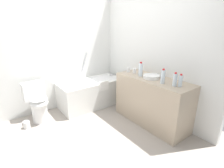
{
  "coord_description": "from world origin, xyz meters",
  "views": [
    {
      "loc": [
        -1.07,
        -2.19,
        1.72
      ],
      "look_at": [
        0.63,
        0.07,
        0.75
      ],
      "focal_mm": 26.89,
      "sensor_mm": 36.0,
      "label": 1
    }
  ],
  "objects_px": {
    "sink_faucet": "(157,75)",
    "water_bottle_1": "(140,69)",
    "toilet": "(38,103)",
    "toilet_paper_roll": "(27,125)",
    "drinking_glass_0": "(134,71)",
    "drinking_glass_1": "(129,70)",
    "water_bottle_0": "(180,81)",
    "water_bottle_2": "(141,70)",
    "sink_basin": "(151,77)",
    "water_bottle_3": "(175,80)",
    "water_bottle_4": "(163,77)",
    "bathtub": "(92,92)"
  },
  "relations": [
    {
      "from": "drinking_glass_1",
      "to": "water_bottle_0",
      "type": "bearing_deg",
      "value": -87.56
    },
    {
      "from": "drinking_glass_1",
      "to": "drinking_glass_0",
      "type": "bearing_deg",
      "value": -75.78
    },
    {
      "from": "drinking_glass_0",
      "to": "drinking_glass_1",
      "type": "xyz_separation_m",
      "value": [
        -0.03,
        0.13,
        -0.0
      ]
    },
    {
      "from": "drinking_glass_1",
      "to": "toilet_paper_roll",
      "type": "relative_size",
      "value": 0.66
    },
    {
      "from": "sink_basin",
      "to": "water_bottle_3",
      "type": "height_order",
      "value": "water_bottle_3"
    },
    {
      "from": "toilet",
      "to": "water_bottle_2",
      "type": "relative_size",
      "value": 2.89
    },
    {
      "from": "toilet",
      "to": "toilet_paper_roll",
      "type": "relative_size",
      "value": 5.65
    },
    {
      "from": "sink_faucet",
      "to": "water_bottle_4",
      "type": "relative_size",
      "value": 0.64
    },
    {
      "from": "bathtub",
      "to": "sink_faucet",
      "type": "bearing_deg",
      "value": -63.08
    },
    {
      "from": "water_bottle_2",
      "to": "toilet_paper_roll",
      "type": "distance_m",
      "value": 2.26
    },
    {
      "from": "water_bottle_0",
      "to": "sink_faucet",
      "type": "bearing_deg",
      "value": 74.33
    },
    {
      "from": "toilet",
      "to": "water_bottle_1",
      "type": "xyz_separation_m",
      "value": [
        1.65,
        -1.01,
        0.61
      ]
    },
    {
      "from": "sink_faucet",
      "to": "water_bottle_1",
      "type": "relative_size",
      "value": 0.62
    },
    {
      "from": "sink_basin",
      "to": "sink_faucet",
      "type": "bearing_deg",
      "value": 0.0
    },
    {
      "from": "bathtub",
      "to": "toilet",
      "type": "bearing_deg",
      "value": 179.65
    },
    {
      "from": "bathtub",
      "to": "water_bottle_0",
      "type": "relative_size",
      "value": 7.28
    },
    {
      "from": "sink_faucet",
      "to": "water_bottle_3",
      "type": "height_order",
      "value": "water_bottle_3"
    },
    {
      "from": "drinking_glass_1",
      "to": "bathtub",
      "type": "bearing_deg",
      "value": 121.91
    },
    {
      "from": "sink_faucet",
      "to": "toilet_paper_roll",
      "type": "relative_size",
      "value": 1.14
    },
    {
      "from": "sink_faucet",
      "to": "water_bottle_0",
      "type": "height_order",
      "value": "water_bottle_0"
    },
    {
      "from": "toilet_paper_roll",
      "to": "water_bottle_0",
      "type": "bearing_deg",
      "value": -41.28
    },
    {
      "from": "drinking_glass_1",
      "to": "toilet_paper_roll",
      "type": "xyz_separation_m",
      "value": [
        -1.87,
        0.58,
        -0.84
      ]
    },
    {
      "from": "water_bottle_3",
      "to": "water_bottle_4",
      "type": "distance_m",
      "value": 0.19
    },
    {
      "from": "sink_faucet",
      "to": "water_bottle_4",
      "type": "distance_m",
      "value": 0.39
    },
    {
      "from": "toilet_paper_roll",
      "to": "water_bottle_1",
      "type": "bearing_deg",
      "value": -24.29
    },
    {
      "from": "water_bottle_1",
      "to": "water_bottle_2",
      "type": "height_order",
      "value": "water_bottle_2"
    },
    {
      "from": "bathtub",
      "to": "drinking_glass_0",
      "type": "xyz_separation_m",
      "value": [
        0.48,
        -0.85,
        0.6
      ]
    },
    {
      "from": "water_bottle_0",
      "to": "water_bottle_1",
      "type": "height_order",
      "value": "water_bottle_1"
    },
    {
      "from": "water_bottle_3",
      "to": "toilet_paper_roll",
      "type": "distance_m",
      "value": 2.63
    },
    {
      "from": "bathtub",
      "to": "toilet_paper_roll",
      "type": "distance_m",
      "value": 1.45
    },
    {
      "from": "toilet_paper_roll",
      "to": "water_bottle_2",
      "type": "bearing_deg",
      "value": -26.74
    },
    {
      "from": "bathtub",
      "to": "water_bottle_0",
      "type": "height_order",
      "value": "bathtub"
    },
    {
      "from": "bathtub",
      "to": "water_bottle_0",
      "type": "xyz_separation_m",
      "value": [
        0.5,
        -1.82,
        0.64
      ]
    },
    {
      "from": "bathtub",
      "to": "water_bottle_0",
      "type": "bearing_deg",
      "value": -74.78
    },
    {
      "from": "water_bottle_1",
      "to": "water_bottle_3",
      "type": "xyz_separation_m",
      "value": [
        -0.04,
        -0.76,
        -0.01
      ]
    },
    {
      "from": "water_bottle_4",
      "to": "toilet_paper_roll",
      "type": "bearing_deg",
      "value": 142.01
    },
    {
      "from": "bathtub",
      "to": "sink_faucet",
      "type": "distance_m",
      "value": 1.54
    },
    {
      "from": "sink_faucet",
      "to": "water_bottle_0",
      "type": "bearing_deg",
      "value": -105.67
    },
    {
      "from": "drinking_glass_0",
      "to": "drinking_glass_1",
      "type": "relative_size",
      "value": 1.09
    },
    {
      "from": "water_bottle_0",
      "to": "drinking_glass_0",
      "type": "height_order",
      "value": "water_bottle_0"
    },
    {
      "from": "drinking_glass_0",
      "to": "drinking_glass_1",
      "type": "distance_m",
      "value": 0.14
    },
    {
      "from": "drinking_glass_0",
      "to": "toilet_paper_roll",
      "type": "height_order",
      "value": "drinking_glass_0"
    },
    {
      "from": "water_bottle_2",
      "to": "water_bottle_4",
      "type": "bearing_deg",
      "value": -92.26
    },
    {
      "from": "water_bottle_3",
      "to": "drinking_glass_0",
      "type": "height_order",
      "value": "water_bottle_3"
    },
    {
      "from": "water_bottle_4",
      "to": "water_bottle_0",
      "type": "bearing_deg",
      "value": -71.09
    },
    {
      "from": "water_bottle_0",
      "to": "bathtub",
      "type": "bearing_deg",
      "value": 105.22
    },
    {
      "from": "water_bottle_1",
      "to": "water_bottle_2",
      "type": "xyz_separation_m",
      "value": [
        -0.06,
        -0.07,
        0.01
      ]
    },
    {
      "from": "water_bottle_1",
      "to": "water_bottle_4",
      "type": "height_order",
      "value": "water_bottle_1"
    },
    {
      "from": "sink_faucet",
      "to": "water_bottle_1",
      "type": "bearing_deg",
      "value": 119.87
    },
    {
      "from": "water_bottle_3",
      "to": "drinking_glass_0",
      "type": "bearing_deg",
      "value": 87.99
    }
  ]
}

